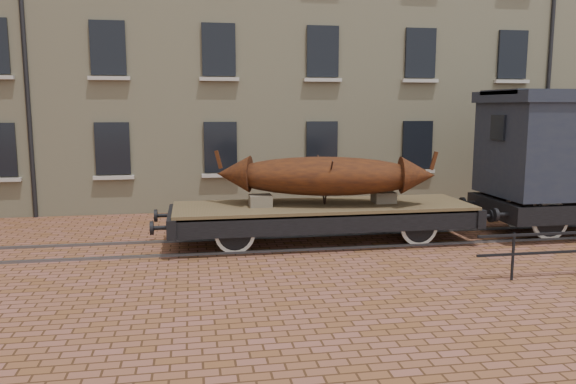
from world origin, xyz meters
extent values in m
plane|color=brown|center=(0.00, 0.00, 0.00)|extent=(90.00, 90.00, 0.00)
cube|color=#C1B68E|center=(3.00, 10.00, 7.00)|extent=(40.00, 10.00, 14.00)
cube|color=#AEA89D|center=(-9.50, 4.90, 1.25)|extent=(1.30, 0.18, 0.12)
cube|color=black|center=(-6.00, 4.96, 2.20)|extent=(1.10, 0.12, 1.70)
cube|color=#AEA89D|center=(-6.00, 4.90, 1.25)|extent=(1.30, 0.18, 0.12)
cube|color=black|center=(-2.50, 4.96, 2.20)|extent=(1.10, 0.12, 1.70)
cube|color=#AEA89D|center=(-2.50, 4.90, 1.25)|extent=(1.30, 0.18, 0.12)
cube|color=black|center=(1.00, 4.96, 2.20)|extent=(1.10, 0.12, 1.70)
cube|color=#AEA89D|center=(1.00, 4.90, 1.25)|extent=(1.30, 0.18, 0.12)
cube|color=black|center=(4.50, 4.96, 2.20)|extent=(1.10, 0.12, 1.70)
cube|color=#AEA89D|center=(4.50, 4.90, 1.25)|extent=(1.30, 0.18, 0.12)
cube|color=black|center=(8.00, 4.96, 2.20)|extent=(1.10, 0.12, 1.70)
cube|color=#AEA89D|center=(8.00, 4.90, 1.25)|extent=(1.30, 0.18, 0.12)
cube|color=black|center=(-6.00, 4.96, 5.40)|extent=(1.10, 0.12, 1.70)
cube|color=#AEA89D|center=(-6.00, 4.90, 4.45)|extent=(1.30, 0.18, 0.12)
cube|color=black|center=(-2.50, 4.96, 5.40)|extent=(1.10, 0.12, 1.70)
cube|color=#AEA89D|center=(-2.50, 4.90, 4.45)|extent=(1.30, 0.18, 0.12)
cube|color=black|center=(1.00, 4.96, 5.40)|extent=(1.10, 0.12, 1.70)
cube|color=#AEA89D|center=(1.00, 4.90, 4.45)|extent=(1.30, 0.18, 0.12)
cube|color=black|center=(4.50, 4.96, 5.40)|extent=(1.10, 0.12, 1.70)
cube|color=#AEA89D|center=(4.50, 4.90, 4.45)|extent=(1.30, 0.18, 0.12)
cube|color=black|center=(8.00, 4.96, 5.40)|extent=(1.10, 0.12, 1.70)
cube|color=#AEA89D|center=(8.00, 4.90, 4.45)|extent=(1.30, 0.18, 0.12)
cylinder|color=black|center=(9.50, 4.95, 7.00)|extent=(0.14, 0.14, 14.00)
cube|color=#59595E|center=(0.00, -0.72, 0.03)|extent=(30.00, 0.08, 0.06)
cube|color=#59595E|center=(0.00, 0.72, 0.03)|extent=(30.00, 0.08, 0.06)
cylinder|color=black|center=(3.00, -3.80, 0.50)|extent=(0.06, 0.06, 1.00)
cube|color=brown|center=(-0.11, 0.00, 0.97)|extent=(7.71, 2.26, 0.12)
cube|color=black|center=(-0.11, -1.05, 0.72)|extent=(7.71, 0.16, 0.46)
cube|color=black|center=(-0.11, 1.05, 0.72)|extent=(7.71, 0.16, 0.46)
cube|color=black|center=(-3.97, 0.00, 0.72)|extent=(0.23, 2.37, 0.46)
cylinder|color=black|center=(-4.25, -0.77, 0.72)|extent=(0.36, 0.10, 0.10)
cylinder|color=black|center=(-4.43, -0.77, 0.72)|extent=(0.08, 0.33, 0.33)
cylinder|color=black|center=(-4.25, 0.77, 0.72)|extent=(0.36, 0.10, 0.10)
cylinder|color=black|center=(-4.43, 0.77, 0.72)|extent=(0.08, 0.33, 0.33)
cube|color=black|center=(3.75, 0.00, 0.72)|extent=(0.23, 2.37, 0.46)
cylinder|color=black|center=(4.04, -0.77, 0.72)|extent=(0.36, 0.10, 0.10)
cylinder|color=black|center=(4.21, -0.77, 0.72)|extent=(0.08, 0.33, 0.33)
cylinder|color=black|center=(4.04, 0.77, 0.72)|extent=(0.36, 0.10, 0.10)
cylinder|color=black|center=(4.21, 0.77, 0.72)|extent=(0.08, 0.33, 0.33)
cylinder|color=black|center=(-2.48, 0.00, 0.49)|extent=(0.10, 1.95, 0.10)
cylinder|color=white|center=(-2.48, -0.72, 0.49)|extent=(0.99, 0.07, 0.99)
cylinder|color=black|center=(-2.48, -0.72, 0.49)|extent=(0.81, 0.10, 0.81)
cube|color=black|center=(-2.48, -0.84, 0.74)|extent=(0.93, 0.08, 0.10)
cylinder|color=white|center=(-2.48, 0.72, 0.49)|extent=(0.99, 0.07, 0.99)
cylinder|color=black|center=(-2.48, 0.72, 0.49)|extent=(0.81, 0.10, 0.81)
cube|color=black|center=(-2.48, 0.84, 0.74)|extent=(0.93, 0.08, 0.10)
cylinder|color=black|center=(2.26, 0.00, 0.49)|extent=(0.10, 1.95, 0.10)
cylinder|color=white|center=(2.26, -0.72, 0.49)|extent=(0.99, 0.07, 0.99)
cylinder|color=black|center=(2.26, -0.72, 0.49)|extent=(0.81, 0.10, 0.81)
cube|color=black|center=(2.26, -0.84, 0.74)|extent=(0.93, 0.08, 0.10)
cylinder|color=white|center=(2.26, 0.72, 0.49)|extent=(0.99, 0.07, 0.99)
cylinder|color=black|center=(2.26, 0.72, 0.49)|extent=(0.81, 0.10, 0.81)
cube|color=black|center=(2.26, 0.84, 0.74)|extent=(0.93, 0.08, 0.10)
cube|color=black|center=(-0.11, 0.00, 0.57)|extent=(4.11, 0.06, 0.06)
cube|color=#7F6F59|center=(-1.76, 0.00, 1.17)|extent=(0.57, 0.51, 0.29)
cube|color=#7F6F59|center=(1.54, 0.00, 1.17)|extent=(0.57, 0.51, 0.29)
ellipsoid|color=#4E220B|center=(-0.08, 0.00, 1.77)|extent=(5.25, 2.67, 1.00)
cone|color=#4E220B|center=(-2.39, 0.55, 1.81)|extent=(1.06, 1.13, 0.95)
cube|color=#4E220B|center=(-2.77, 0.64, 2.18)|extent=(0.22, 0.15, 0.48)
cone|color=#4E220B|center=(2.24, -0.55, 1.81)|extent=(1.06, 1.13, 0.95)
cube|color=#4E220B|center=(2.62, -0.64, 2.18)|extent=(0.22, 0.15, 0.48)
cylinder|color=black|center=(-0.08, -0.41, 1.64)|extent=(0.04, 0.86, 1.24)
cylinder|color=black|center=(-0.08, 0.41, 1.64)|extent=(0.04, 0.86, 1.24)
cube|color=black|center=(8.07, 1.22, 0.78)|extent=(6.65, 0.18, 0.50)
cube|color=black|center=(4.75, 0.00, 0.78)|extent=(0.24, 2.66, 0.50)
cylinder|color=black|center=(4.25, -0.89, 0.78)|extent=(0.09, 0.35, 0.35)
cylinder|color=black|center=(4.25, 0.89, 0.78)|extent=(0.09, 0.35, 0.35)
cylinder|color=black|center=(5.97, 0.00, 0.53)|extent=(0.11, 2.11, 0.11)
cylinder|color=white|center=(5.97, -0.72, 0.53)|extent=(1.06, 0.08, 1.06)
cylinder|color=black|center=(5.97, -0.72, 0.53)|extent=(0.87, 0.11, 0.87)
cylinder|color=white|center=(5.97, 0.72, 0.53)|extent=(1.06, 0.08, 1.06)
cylinder|color=black|center=(5.97, 0.72, 0.53)|extent=(0.87, 0.11, 0.87)
cube|color=black|center=(4.73, 0.00, 2.99)|extent=(0.09, 0.66, 0.66)
camera|label=1|loc=(-3.45, -14.04, 3.55)|focal=35.00mm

